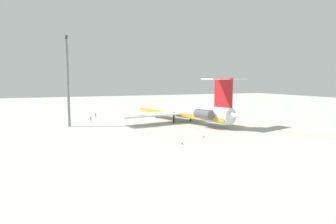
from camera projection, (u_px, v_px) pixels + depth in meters
ground at (201, 119)px, 97.83m from camera, size 307.31×307.31×0.00m
main_jetliner at (182, 110)px, 89.80m from camera, size 46.04×41.25×13.64m
ground_crew_near_nose at (91, 118)px, 90.91m from camera, size 0.43×0.27×1.68m
ground_crew_near_tail at (96, 115)px, 100.02m from camera, size 0.42×0.28×1.74m
safety_cone_nose at (204, 137)px, 65.33m from camera, size 0.40×0.40×0.55m
safety_cone_wingtip at (184, 110)px, 122.52m from camera, size 0.40×0.40×0.55m
safety_cone_tail at (182, 143)px, 58.59m from camera, size 0.40×0.40×0.55m
taxiway_centreline at (205, 120)px, 94.71m from camera, size 94.94×28.98×0.01m
light_mast at (68, 78)px, 79.66m from camera, size 4.00×0.70×25.05m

